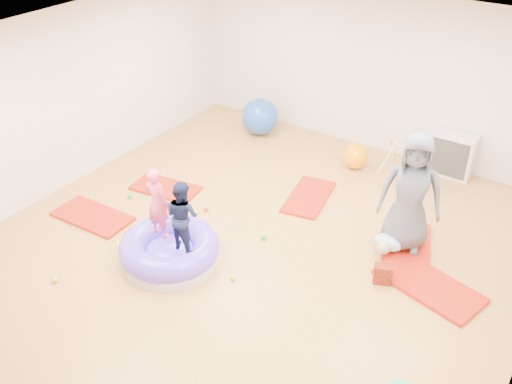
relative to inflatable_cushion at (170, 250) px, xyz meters
The scene contains 18 objects.
room 1.58m from the inflatable_cushion, 36.27° to the left, with size 7.01×8.01×2.81m.
gym_mat_front_left 1.64m from the inflatable_cushion, behind, with size 1.20×0.60×0.05m, color #A82419.
gym_mat_mid_left 1.85m from the inflatable_cushion, 133.54° to the left, with size 1.08×0.54×0.05m, color #A82419.
gym_mat_center_back 2.52m from the inflatable_cushion, 71.81° to the left, with size 1.14×0.57×0.05m, color #A82419.
gym_mat_right 3.39m from the inflatable_cushion, 24.48° to the left, with size 1.32×0.66×0.06m, color #A82419.
gym_mat_rear_right 3.24m from the inflatable_cushion, 37.73° to the left, with size 1.28×0.64×0.05m, color #A82419.
inflatable_cushion is the anchor object (origin of this frame).
child_pink 0.75m from the inflatable_cushion, 168.01° to the left, with size 0.37×0.24×1.00m, color #F54669.
child_navy 0.76m from the inflatable_cushion, ahead, with size 0.47×0.37×0.97m, color #111937.
adult_caregiver 3.28m from the inflatable_cushion, 38.84° to the left, with size 0.83×0.54×1.70m, color #4A4D5C.
infant 2.94m from the inflatable_cushion, 36.49° to the left, with size 0.39×0.40×0.23m.
ball_pit_balls 0.54m from the inflatable_cushion, 127.11° to the left, with size 2.57×2.44×0.08m.
exercise_ball_blue 4.07m from the inflatable_cushion, 106.28° to the left, with size 0.69×0.69×0.69m, color #214AB1.
exercise_ball_orange 3.82m from the inflatable_cushion, 75.53° to the left, with size 0.44×0.44×0.44m, color #FF9100.
infant_play_gym 4.33m from the inflatable_cushion, 66.67° to the left, with size 0.67×0.64×0.51m.
cube_shelf 4.98m from the inflatable_cushion, 61.66° to the left, with size 0.74×0.37×0.74m.
backpack 2.80m from the inflatable_cushion, 24.57° to the left, with size 0.23×0.14×0.27m, color red.
yellow_toy 0.79m from the inflatable_cushion, behind, with size 0.21×0.21×0.03m, color yellow.
Camera 1 is at (3.53, -4.96, 4.85)m, focal length 40.00 mm.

